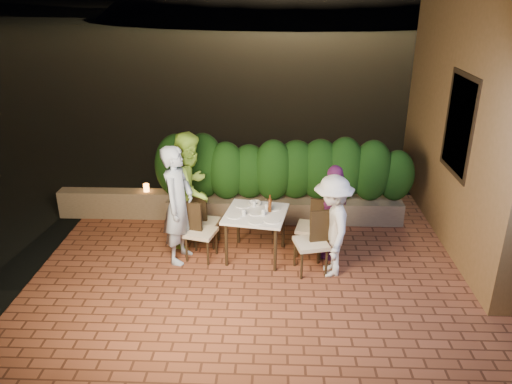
# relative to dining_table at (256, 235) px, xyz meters

# --- Properties ---
(ground) EXTENTS (400.00, 400.00, 0.00)m
(ground) POSITION_rel_dining_table_xyz_m (0.26, -0.93, -0.40)
(ground) COLOR black
(ground) RESTS_ON ground
(terrace_floor) EXTENTS (7.00, 6.00, 0.15)m
(terrace_floor) POSITION_rel_dining_table_xyz_m (0.26, -0.43, -0.45)
(terrace_floor) COLOR brown
(terrace_floor) RESTS_ON ground
(building_wall) EXTENTS (1.60, 5.00, 5.00)m
(building_wall) POSITION_rel_dining_table_xyz_m (3.86, 1.07, 2.12)
(building_wall) COLOR brown
(building_wall) RESTS_ON ground
(window_pane) EXTENTS (0.08, 1.00, 1.40)m
(window_pane) POSITION_rel_dining_table_xyz_m (3.08, 0.57, 1.62)
(window_pane) COLOR black
(window_pane) RESTS_ON building_wall
(window_frame) EXTENTS (0.06, 1.15, 1.55)m
(window_frame) POSITION_rel_dining_table_xyz_m (3.07, 0.57, 1.62)
(window_frame) COLOR black
(window_frame) RESTS_ON building_wall
(planter) EXTENTS (4.20, 0.55, 0.40)m
(planter) POSITION_rel_dining_table_xyz_m (0.46, 1.37, -0.17)
(planter) COLOR brown
(planter) RESTS_ON ground
(hedge) EXTENTS (4.00, 0.70, 1.10)m
(hedge) POSITION_rel_dining_table_xyz_m (0.46, 1.37, 0.57)
(hedge) COLOR #13360E
(hedge) RESTS_ON planter
(parapet) EXTENTS (2.20, 0.30, 0.50)m
(parapet) POSITION_rel_dining_table_xyz_m (-2.54, 1.37, -0.12)
(parapet) COLOR brown
(parapet) RESTS_ON ground
(hill) EXTENTS (52.00, 40.00, 22.00)m
(hill) POSITION_rel_dining_table_xyz_m (2.26, 59.07, -4.38)
(hill) COLOR black
(hill) RESTS_ON ground
(dining_table) EXTENTS (1.04, 1.04, 0.75)m
(dining_table) POSITION_rel_dining_table_xyz_m (0.00, 0.00, 0.00)
(dining_table) COLOR white
(dining_table) RESTS_ON ground
(plate_nw) EXTENTS (0.22, 0.22, 0.01)m
(plate_nw) POSITION_rel_dining_table_xyz_m (-0.31, -0.14, 0.38)
(plate_nw) COLOR white
(plate_nw) RESTS_ON dining_table
(plate_sw) EXTENTS (0.23, 0.23, 0.01)m
(plate_sw) POSITION_rel_dining_table_xyz_m (-0.21, 0.25, 0.38)
(plate_sw) COLOR white
(plate_sw) RESTS_ON dining_table
(plate_ne) EXTENTS (0.24, 0.24, 0.01)m
(plate_ne) POSITION_rel_dining_table_xyz_m (0.25, -0.27, 0.38)
(plate_ne) COLOR white
(plate_ne) RESTS_ON dining_table
(plate_se) EXTENTS (0.21, 0.21, 0.01)m
(plate_se) POSITION_rel_dining_table_xyz_m (0.27, 0.16, 0.38)
(plate_se) COLOR white
(plate_se) RESTS_ON dining_table
(plate_centre) EXTENTS (0.24, 0.24, 0.01)m
(plate_centre) POSITION_rel_dining_table_xyz_m (0.01, -0.01, 0.38)
(plate_centre) COLOR white
(plate_centre) RESTS_ON dining_table
(plate_front) EXTENTS (0.21, 0.21, 0.01)m
(plate_front) POSITION_rel_dining_table_xyz_m (0.02, -0.32, 0.38)
(plate_front) COLOR white
(plate_front) RESTS_ON dining_table
(glass_nw) EXTENTS (0.06, 0.06, 0.10)m
(glass_nw) POSITION_rel_dining_table_xyz_m (-0.18, -0.10, 0.43)
(glass_nw) COLOR silver
(glass_nw) RESTS_ON dining_table
(glass_sw) EXTENTS (0.06, 0.06, 0.10)m
(glass_sw) POSITION_rel_dining_table_xyz_m (-0.04, 0.22, 0.42)
(glass_sw) COLOR silver
(glass_sw) RESTS_ON dining_table
(glass_ne) EXTENTS (0.06, 0.06, 0.11)m
(glass_ne) POSITION_rel_dining_table_xyz_m (0.12, -0.10, 0.43)
(glass_ne) COLOR silver
(glass_ne) RESTS_ON dining_table
(glass_se) EXTENTS (0.06, 0.06, 0.11)m
(glass_se) POSITION_rel_dining_table_xyz_m (0.17, 0.09, 0.43)
(glass_se) COLOR silver
(glass_se) RESTS_ON dining_table
(beer_bottle) EXTENTS (0.05, 0.05, 0.28)m
(beer_bottle) POSITION_rel_dining_table_xyz_m (0.21, 0.05, 0.51)
(beer_bottle) COLOR #4F250D
(beer_bottle) RESTS_ON dining_table
(bowl) EXTENTS (0.23, 0.23, 0.05)m
(bowl) POSITION_rel_dining_table_xyz_m (-0.03, 0.29, 0.40)
(bowl) COLOR white
(bowl) RESTS_ON dining_table
(chair_left_front) EXTENTS (0.52, 0.52, 0.93)m
(chair_left_front) POSITION_rel_dining_table_xyz_m (-0.84, -0.09, 0.09)
(chair_left_front) COLOR black
(chair_left_front) RESTS_ON ground
(chair_left_back) EXTENTS (0.45, 0.45, 0.84)m
(chair_left_back) POSITION_rel_dining_table_xyz_m (-0.82, 0.36, 0.04)
(chair_left_back) COLOR black
(chair_left_back) RESTS_ON ground
(chair_right_front) EXTENTS (0.55, 0.55, 0.98)m
(chair_right_front) POSITION_rel_dining_table_xyz_m (0.82, -0.42, 0.11)
(chair_right_front) COLOR black
(chair_right_front) RESTS_ON ground
(chair_right_back) EXTENTS (0.52, 0.52, 0.95)m
(chair_right_back) POSITION_rel_dining_table_xyz_m (0.86, 0.12, 0.10)
(chair_right_back) COLOR black
(chair_right_back) RESTS_ON ground
(diner_blue) EXTENTS (0.57, 0.75, 1.84)m
(diner_blue) POSITION_rel_dining_table_xyz_m (-1.16, -0.13, 0.54)
(diner_blue) COLOR #A0B4CE
(diner_blue) RESTS_ON ground
(diner_green) EXTENTS (0.93, 1.07, 1.87)m
(diner_green) POSITION_rel_dining_table_xyz_m (-1.06, 0.47, 0.56)
(diner_green) COLOR #9DD843
(diner_green) RESTS_ON ground
(diner_white) EXTENTS (0.61, 1.01, 1.53)m
(diner_white) POSITION_rel_dining_table_xyz_m (1.11, -0.44, 0.39)
(diner_white) COLOR silver
(diner_white) RESTS_ON ground
(diner_purple) EXTENTS (0.74, 0.96, 1.52)m
(diner_purple) POSITION_rel_dining_table_xyz_m (1.19, 0.05, 0.38)
(diner_purple) COLOR #6B2361
(diner_purple) RESTS_ON ground
(parapet_lamp) EXTENTS (0.10, 0.10, 0.14)m
(parapet_lamp) POSITION_rel_dining_table_xyz_m (-2.03, 1.37, 0.20)
(parapet_lamp) COLOR orange
(parapet_lamp) RESTS_ON parapet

